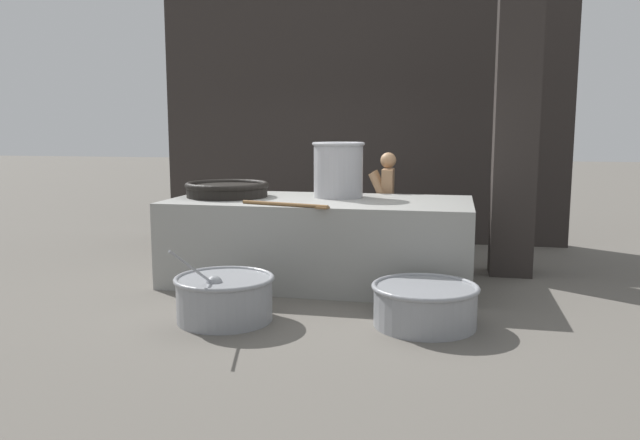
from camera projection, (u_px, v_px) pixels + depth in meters
name	position (u px, v px, depth m)	size (l,w,h in m)	color
ground_plane	(320.00, 281.00, 7.45)	(60.00, 60.00, 0.00)	#666059
back_wall	(359.00, 115.00, 10.01)	(6.52, 0.24, 4.05)	#2D2826
support_pillar	(516.00, 110.00, 7.54)	(0.51, 0.51, 4.05)	#2D2826
hearth_platform	(320.00, 240.00, 7.38)	(3.51, 1.63, 0.98)	gray
giant_wok_near	(227.00, 189.00, 7.58)	(1.02, 1.02, 0.18)	black
stock_pot	(338.00, 169.00, 7.49)	(0.63, 0.63, 0.66)	#9E9EA3
stirring_paddle	(289.00, 205.00, 6.64)	(1.03, 0.33, 0.04)	brown
cook	(387.00, 204.00, 8.26)	(0.35, 0.55, 1.50)	#9E7551
prep_bowl_vegetables	(225.00, 296.00, 5.88)	(0.95, 1.20, 0.81)	gray
prep_bowl_meat	(425.00, 303.00, 5.72)	(0.99, 0.99, 0.39)	gray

